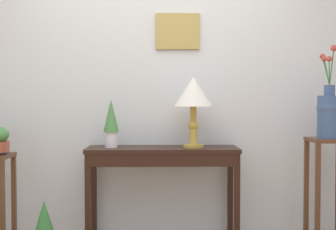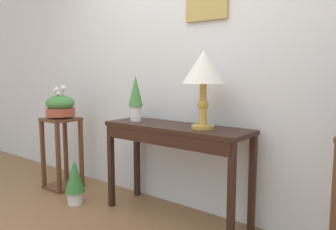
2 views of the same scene
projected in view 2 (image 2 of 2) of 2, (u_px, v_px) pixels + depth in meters
back_wall_with_art at (187, 50)px, 2.88m from camera, size 9.00×0.13×2.80m
console_table at (174, 139)px, 2.67m from camera, size 1.26×0.40×0.78m
table_lamp at (203, 71)px, 2.46m from camera, size 0.32×0.32×0.59m
potted_plant_on_console at (136, 96)px, 2.89m from camera, size 0.13×0.13×0.40m
pedestal_stand_left at (62, 153)px, 3.45m from camera, size 0.32×0.32×0.74m
planter_bowl_wide_left at (60, 106)px, 3.39m from camera, size 0.29×0.29×0.33m
potted_plant_floor at (75, 180)px, 3.03m from camera, size 0.18×0.18×0.41m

